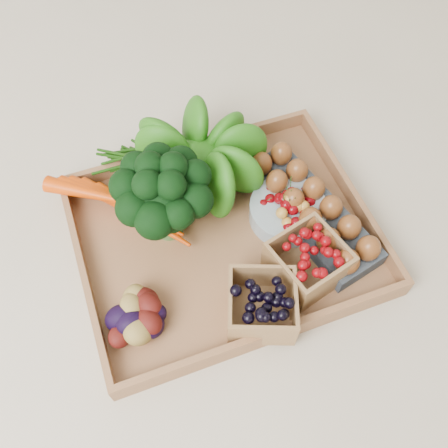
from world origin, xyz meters
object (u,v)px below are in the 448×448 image
object	(u,v)px
tray	(224,238)
broccoli	(166,209)
cherry_bowl	(288,211)
egg_carton	(309,213)

from	to	relation	value
tray	broccoli	world-z (taller)	broccoli
tray	broccoli	size ratio (longest dim) A/B	3.03
broccoli	cherry_bowl	size ratio (longest dim) A/B	1.21
tray	egg_carton	bearing A→B (deg)	-6.30
broccoli	egg_carton	distance (m)	0.28
tray	egg_carton	distance (m)	0.17
broccoli	cherry_bowl	xyz separation A→B (m)	(0.23, -0.05, -0.05)
broccoli	cherry_bowl	world-z (taller)	broccoli
cherry_bowl	tray	bearing A→B (deg)	179.66
tray	broccoli	distance (m)	0.13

